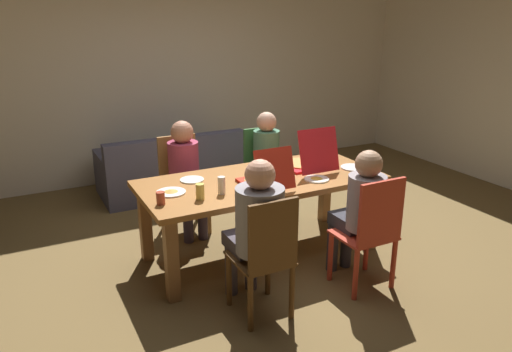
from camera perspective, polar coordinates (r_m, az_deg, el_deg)
ground_plane at (r=4.75m, az=0.56°, el=-8.93°), size 20.00×20.00×0.00m
back_wall at (r=6.86m, az=-10.53°, el=11.25°), size 7.51×0.12×2.70m
side_wall_right at (r=7.36m, az=24.49°, el=10.41°), size 0.12×4.74×2.70m
dining_table at (r=4.49m, az=0.58°, el=-1.51°), size 2.19×0.98×0.76m
chair_0 at (r=5.16m, az=-8.66°, el=-0.33°), size 0.43×0.43×0.98m
person_0 at (r=4.98m, az=-8.17°, el=0.87°), size 0.31×0.48×1.17m
chair_1 at (r=4.06m, az=13.23°, el=-6.20°), size 0.45×0.40×0.98m
person_1 at (r=4.10m, az=12.03°, el=-3.38°), size 0.30×0.51×1.17m
chair_2 at (r=5.50m, az=0.75°, el=0.99°), size 0.39×0.39×0.97m
person_2 at (r=5.33m, az=1.51°, el=2.19°), size 0.28×0.47×1.18m
chair_3 at (r=3.60m, az=1.14°, el=-9.26°), size 0.40×0.43×0.98m
person_3 at (r=3.63m, az=0.05°, el=-5.49°), size 0.36×0.56×1.22m
pizza_box_0 at (r=4.26m, az=0.96°, el=-0.46°), size 0.36×0.46×0.37m
pizza_box_1 at (r=4.77m, az=5.83°, el=1.66°), size 0.41×0.52×0.42m
plate_0 at (r=4.16m, az=-9.84°, el=-1.83°), size 0.25×0.25×0.03m
plate_1 at (r=4.84m, az=11.18°, el=0.98°), size 0.24×0.24×0.01m
plate_2 at (r=4.43m, az=-7.44°, el=-0.44°), size 0.21×0.21×0.01m
plate_3 at (r=4.45m, az=7.05°, el=-0.31°), size 0.23×0.23×0.03m
drinking_glass_0 at (r=4.70m, az=0.53°, el=1.63°), size 0.07×0.07×0.14m
drinking_glass_1 at (r=3.97m, az=-6.51°, el=-1.82°), size 0.07×0.07×0.13m
drinking_glass_2 at (r=3.92m, az=-11.00°, el=-2.54°), size 0.07×0.07×0.10m
drinking_glass_3 at (r=4.07m, az=-4.02°, el=-1.09°), size 0.06×0.06×0.15m
couch at (r=6.29m, az=-9.82°, el=0.54°), size 1.72×0.86×0.78m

